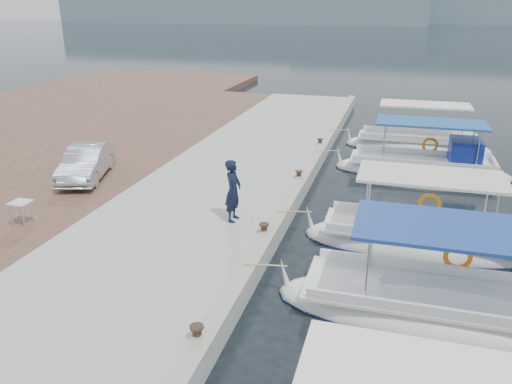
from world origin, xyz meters
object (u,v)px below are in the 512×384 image
fishing_caique_b (443,312)px  parked_car (86,162)px  fishing_caique_c (417,243)px  fishing_caique_e (417,147)px  fishing_caique_d (424,170)px  fisherman (233,191)px

fishing_caique_b → parked_car: fishing_caique_b is taller
fishing_caique_b → parked_car: 13.46m
fishing_caique_c → parked_car: size_ratio=1.78×
fishing_caique_b → fishing_caique_e: 14.57m
fishing_caique_d → parked_car: (-12.32, -5.56, 0.92)m
fishing_caique_e → fishing_caique_d: bearing=-86.8°
fishing_caique_d → fishing_caique_e: same height
fishing_caique_b → fishing_caique_c: bearing=98.4°
parked_car → fishing_caique_d: bearing=6.7°
fisherman → parked_car: bearing=73.0°
fishing_caique_e → parked_car: (-12.10, -9.54, 0.99)m
fishing_caique_d → fisherman: fisherman is taller
fisherman → fishing_caique_c: bearing=-80.7°
fishing_caique_b → fishing_caique_c: (-0.51, 3.49, 0.00)m
fishing_caique_e → fishing_caique_b: bearing=-88.6°
fishing_caique_e → fisherman: bearing=-115.2°
fishing_caique_e → parked_car: bearing=-141.7°
fishing_caique_b → fisherman: bearing=154.7°
fishing_caique_d → fisherman: 9.79m
fishing_caique_d → parked_car: size_ratio=1.93×
fishing_caique_b → parked_car: (-12.45, 5.03, 0.99)m
fishing_caique_c → fishing_caique_e: (0.16, 11.08, -0.00)m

